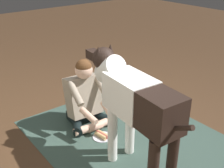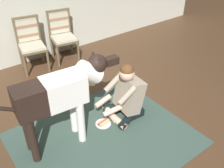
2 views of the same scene
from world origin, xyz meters
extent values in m
plane|color=#47301E|center=(0.00, 0.00, 0.00)|extent=(15.91, 15.91, 0.00)
cube|color=#344840|center=(-0.20, -0.01, 0.00)|extent=(2.21, 1.86, 0.01)
cylinder|color=brown|center=(-0.01, 2.03, 0.21)|extent=(0.04, 0.04, 0.42)
cylinder|color=brown|center=(-0.42, 2.11, 0.21)|extent=(0.04, 0.04, 0.42)
cylinder|color=brown|center=(0.07, 2.44, 0.21)|extent=(0.04, 0.04, 0.42)
cylinder|color=brown|center=(-0.34, 2.51, 0.21)|extent=(0.04, 0.04, 0.42)
cube|color=brown|center=(-0.18, 2.27, 0.44)|extent=(0.53, 0.53, 0.04)
cube|color=#B6B198|center=(-0.18, 2.27, 0.48)|extent=(0.49, 0.49, 0.04)
cylinder|color=brown|center=(0.07, 2.44, 0.72)|extent=(0.04, 0.04, 0.52)
cylinder|color=brown|center=(-0.34, 2.51, 0.72)|extent=(0.04, 0.04, 0.52)
cube|color=brown|center=(-0.14, 2.48, 0.96)|extent=(0.46, 0.12, 0.04)
cube|color=#B6B198|center=(-0.14, 2.48, 0.71)|extent=(0.38, 0.12, 0.40)
cube|color=#90674D|center=(-0.14, 2.48, 0.80)|extent=(0.39, 0.13, 0.06)
cube|color=#90674D|center=(-0.14, 2.48, 0.62)|extent=(0.39, 0.13, 0.06)
cylinder|color=brown|center=(0.64, 2.03, 0.21)|extent=(0.04, 0.04, 0.42)
cylinder|color=brown|center=(0.23, 2.10, 0.21)|extent=(0.04, 0.04, 0.42)
cylinder|color=brown|center=(0.71, 2.44, 0.21)|extent=(0.04, 0.04, 0.42)
cylinder|color=brown|center=(0.30, 2.51, 0.21)|extent=(0.04, 0.04, 0.42)
cube|color=brown|center=(0.47, 2.27, 0.44)|extent=(0.53, 0.53, 0.04)
cube|color=#B6B198|center=(0.47, 2.27, 0.48)|extent=(0.49, 0.49, 0.04)
cylinder|color=brown|center=(0.71, 2.44, 0.72)|extent=(0.04, 0.04, 0.52)
cylinder|color=brown|center=(0.30, 2.51, 0.72)|extent=(0.04, 0.04, 0.52)
cube|color=brown|center=(0.51, 2.48, 0.96)|extent=(0.46, 0.12, 0.04)
cube|color=#B6B198|center=(0.51, 2.48, 0.71)|extent=(0.38, 0.11, 0.40)
cube|color=#90674D|center=(0.51, 2.48, 0.80)|extent=(0.39, 0.12, 0.06)
cube|color=#90674D|center=(0.51, 2.48, 0.62)|extent=(0.39, 0.12, 0.06)
cube|color=black|center=(0.44, 0.19, 0.06)|extent=(0.27, 0.36, 0.12)
cylinder|color=black|center=(0.26, 0.05, 0.07)|extent=(0.41, 0.24, 0.11)
cylinder|color=beige|center=(0.12, 0.13, 0.06)|extent=(0.10, 0.36, 0.09)
cylinder|color=black|center=(0.29, 0.35, 0.07)|extent=(0.40, 0.29, 0.11)
cylinder|color=beige|center=(0.13, 0.30, 0.06)|extent=(0.15, 0.37, 0.09)
cube|color=gray|center=(0.39, 0.19, 0.37)|extent=(0.35, 0.42, 0.53)
cylinder|color=gray|center=(0.21, 0.03, 0.51)|extent=(0.30, 0.10, 0.24)
cylinder|color=beige|center=(0.02, 0.10, 0.30)|extent=(0.28, 0.13, 0.12)
cylinder|color=gray|center=(0.24, 0.38, 0.51)|extent=(0.30, 0.10, 0.24)
cylinder|color=beige|center=(0.04, 0.34, 0.30)|extent=(0.27, 0.09, 0.12)
sphere|color=beige|center=(0.34, 0.20, 0.72)|extent=(0.21, 0.21, 0.21)
sphere|color=#55341B|center=(0.34, 0.20, 0.76)|extent=(0.19, 0.19, 0.19)
cylinder|color=white|center=(-0.42, 0.37, 0.31)|extent=(0.10, 0.10, 0.61)
cylinder|color=white|center=(-0.44, 0.15, 0.31)|extent=(0.10, 0.10, 0.61)
cylinder|color=black|center=(-1.03, 0.42, 0.31)|extent=(0.10, 0.10, 0.61)
cylinder|color=black|center=(-1.05, 0.20, 0.31)|extent=(0.10, 0.10, 0.61)
cube|color=white|center=(-0.56, 0.27, 0.79)|extent=(0.51, 0.35, 0.35)
cube|color=black|center=(-0.93, 0.30, 0.79)|extent=(0.44, 0.33, 0.34)
cylinder|color=white|center=(-0.22, 0.24, 0.92)|extent=(0.37, 0.25, 0.34)
sphere|color=black|center=(-0.11, 0.23, 1.00)|extent=(0.24, 0.24, 0.24)
cube|color=black|center=(0.09, 0.22, 0.98)|extent=(0.19, 0.12, 0.09)
cone|color=black|center=(-0.12, 0.30, 1.09)|extent=(0.09, 0.09, 0.11)
cone|color=black|center=(-0.13, 0.16, 1.09)|extent=(0.09, 0.09, 0.11)
cylinder|color=black|center=(-1.15, 0.32, 0.75)|extent=(0.31, 0.07, 0.21)
cylinder|color=silver|center=(-0.05, 0.23, 0.01)|extent=(0.22, 0.22, 0.01)
cylinder|color=tan|center=(-0.05, 0.21, 0.04)|extent=(0.17, 0.07, 0.05)
cylinder|color=tan|center=(-0.05, 0.25, 0.04)|extent=(0.17, 0.07, 0.05)
cylinder|color=#A9423A|center=(-0.05, 0.23, 0.04)|extent=(0.18, 0.06, 0.04)
camera|label=1|loc=(-2.28, 1.84, 1.98)|focal=45.64mm
camera|label=2|loc=(-1.59, -2.02, 2.49)|focal=41.14mm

